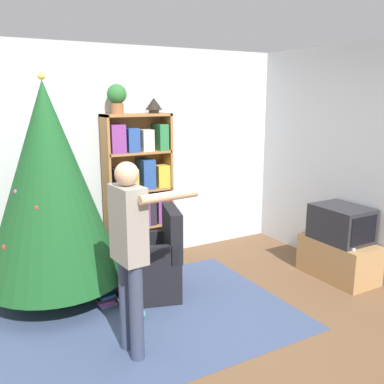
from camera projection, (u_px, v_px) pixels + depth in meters
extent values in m
plane|color=brown|center=(199.00, 335.00, 3.71)|extent=(14.00, 14.00, 0.00)
cube|color=silver|center=(114.00, 158.00, 5.11)|extent=(8.00, 0.10, 2.60)
cube|color=#3D4C70|center=(143.00, 320.00, 3.95)|extent=(2.77, 1.95, 0.01)
cube|color=#A8703D|center=(107.00, 194.00, 4.94)|extent=(0.03, 0.29, 1.82)
cube|color=#A8703D|center=(167.00, 187.00, 5.31)|extent=(0.03, 0.29, 1.82)
cube|color=#A8703D|center=(136.00, 115.00, 4.93)|extent=(0.81, 0.29, 0.03)
cube|color=#A8703D|center=(134.00, 189.00, 5.24)|extent=(0.81, 0.01, 1.82)
cube|color=#A8703D|center=(140.00, 260.00, 5.32)|extent=(0.78, 0.29, 0.03)
cube|color=#232328|center=(118.00, 251.00, 5.12)|extent=(0.15, 0.26, 0.33)
cube|color=orange|center=(135.00, 246.00, 5.23)|extent=(0.16, 0.26, 0.37)
cube|color=#2D7A42|center=(147.00, 245.00, 5.31)|extent=(0.16, 0.27, 0.33)
cube|color=gold|center=(159.00, 242.00, 5.40)|extent=(0.11, 0.27, 0.34)
cube|color=#A8703D|center=(139.00, 225.00, 5.22)|extent=(0.78, 0.29, 0.03)
cube|color=#2D7A42|center=(115.00, 214.00, 5.00)|extent=(0.08, 0.23, 0.36)
cube|color=beige|center=(122.00, 218.00, 5.04)|extent=(0.06, 0.20, 0.25)
cube|color=#B22D28|center=(129.00, 216.00, 5.10)|extent=(0.07, 0.25, 0.26)
cube|color=beige|center=(136.00, 215.00, 5.14)|extent=(0.07, 0.24, 0.25)
cube|color=#843889|center=(144.00, 209.00, 5.18)|extent=(0.08, 0.23, 0.38)
cube|color=#232328|center=(150.00, 210.00, 5.21)|extent=(0.08, 0.22, 0.33)
cube|color=#843889|center=(157.00, 208.00, 5.28)|extent=(0.08, 0.26, 0.35)
cube|color=#B22D28|center=(163.00, 210.00, 5.33)|extent=(0.07, 0.27, 0.28)
cube|color=#A8703D|center=(138.00, 190.00, 5.12)|extent=(0.78, 0.29, 0.03)
cube|color=#232328|center=(117.00, 180.00, 4.93)|extent=(0.11, 0.22, 0.27)
cube|color=gold|center=(130.00, 179.00, 5.03)|extent=(0.12, 0.26, 0.25)
cube|color=#284C93|center=(146.00, 174.00, 5.11)|extent=(0.15, 0.26, 0.35)
cube|color=gold|center=(161.00, 176.00, 5.19)|extent=(0.15, 0.20, 0.27)
cube|color=#A8703D|center=(137.00, 152.00, 5.02)|extent=(0.78, 0.29, 0.03)
cube|color=#843889|center=(116.00, 139.00, 4.84)|extent=(0.17, 0.25, 0.32)
cube|color=#284C93|center=(131.00, 140.00, 4.92)|extent=(0.14, 0.22, 0.27)
cube|color=beige|center=(146.00, 140.00, 5.00)|extent=(0.14, 0.21, 0.25)
cube|color=#2D7A42|center=(160.00, 137.00, 5.11)|extent=(0.11, 0.24, 0.31)
cube|color=tan|center=(338.00, 259.00, 4.85)|extent=(0.47, 0.85, 0.44)
cube|color=#28282D|center=(341.00, 223.00, 4.76)|extent=(0.47, 0.60, 0.39)
cube|color=black|center=(364.00, 231.00, 4.50)|extent=(0.38, 0.01, 0.30)
cube|color=white|center=(350.00, 248.00, 4.51)|extent=(0.04, 0.12, 0.02)
cylinder|color=#4C3323|center=(58.00, 293.00, 4.37)|extent=(0.36, 0.36, 0.10)
cylinder|color=brown|center=(57.00, 283.00, 4.35)|extent=(0.08, 0.08, 0.12)
cone|color=#195123|center=(49.00, 184.00, 4.12)|extent=(1.36, 1.36, 1.95)
sphere|color=red|center=(37.00, 208.00, 3.79)|extent=(0.05, 0.05, 0.05)
sphere|color=silver|center=(104.00, 243.00, 4.66)|extent=(0.07, 0.07, 0.07)
sphere|color=gold|center=(47.00, 192.00, 4.49)|extent=(0.05, 0.05, 0.05)
sphere|color=silver|center=(74.00, 199.00, 4.55)|extent=(0.05, 0.05, 0.05)
sphere|color=#B74C93|center=(17.00, 192.00, 3.88)|extent=(0.05, 0.05, 0.05)
sphere|color=#B74C93|center=(55.00, 151.00, 4.28)|extent=(0.07, 0.07, 0.07)
sphere|color=silver|center=(45.00, 150.00, 4.25)|extent=(0.07, 0.07, 0.07)
sphere|color=red|center=(6.00, 247.00, 3.86)|extent=(0.07, 0.07, 0.07)
sphere|color=#E5CC4C|center=(41.00, 76.00, 3.90)|extent=(0.07, 0.07, 0.07)
cube|color=black|center=(150.00, 276.00, 4.40)|extent=(0.70, 0.70, 0.42)
cube|color=black|center=(172.00, 232.00, 4.34)|extent=(0.28, 0.57, 0.50)
cube|color=black|center=(147.00, 240.00, 4.56)|extent=(0.51, 0.23, 0.20)
cube|color=black|center=(153.00, 256.00, 4.10)|extent=(0.51, 0.23, 0.20)
cylinder|color=#38425B|center=(126.00, 303.00, 3.44)|extent=(0.11, 0.11, 0.79)
cylinder|color=#38425B|center=(136.00, 313.00, 3.29)|extent=(0.11, 0.11, 0.79)
cube|color=gray|center=(128.00, 224.00, 3.21)|extent=(0.21, 0.33, 0.59)
cylinder|color=#DBAD89|center=(117.00, 222.00, 3.38)|extent=(0.07, 0.07, 0.47)
cylinder|color=#DBAD89|center=(169.00, 196.00, 3.14)|extent=(0.48, 0.11, 0.07)
cube|color=white|center=(196.00, 192.00, 3.27)|extent=(0.11, 0.05, 0.03)
sphere|color=#DBAD89|center=(127.00, 174.00, 3.13)|extent=(0.18, 0.18, 0.18)
cylinder|color=#935B38|center=(117.00, 109.00, 4.80)|extent=(0.14, 0.14, 0.12)
sphere|color=#2D7033|center=(117.00, 94.00, 4.76)|extent=(0.22, 0.22, 0.22)
cylinder|color=#473828|center=(154.00, 112.00, 5.03)|extent=(0.12, 0.12, 0.04)
cone|color=black|center=(154.00, 104.00, 5.01)|extent=(0.20, 0.20, 0.14)
cube|color=#5B899E|center=(108.00, 304.00, 4.22)|extent=(0.18, 0.14, 0.03)
cube|color=#843889|center=(106.00, 301.00, 4.21)|extent=(0.17, 0.16, 0.04)
cube|color=#232328|center=(106.00, 298.00, 4.20)|extent=(0.21, 0.13, 0.03)
cube|color=#284C93|center=(106.00, 296.00, 4.20)|extent=(0.16, 0.14, 0.02)
cube|color=#2D7A42|center=(136.00, 318.00, 3.97)|extent=(0.18, 0.17, 0.03)
cube|color=#2D7A42|center=(135.00, 316.00, 3.95)|extent=(0.17, 0.16, 0.02)
cube|color=#5B899E|center=(135.00, 313.00, 3.95)|extent=(0.19, 0.15, 0.03)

